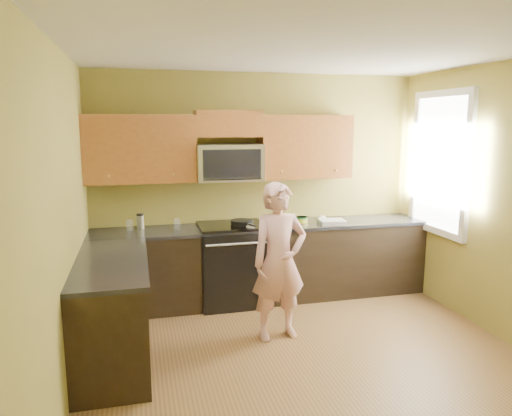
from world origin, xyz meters
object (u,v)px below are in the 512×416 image
object	(u,v)px
butter_tub	(302,223)
microwave	(229,180)
frying_pan	(242,225)
travel_mug	(141,229)
woman	(279,262)
stove	(232,264)

from	to	relation	value
butter_tub	microwave	bearing A→B (deg)	173.37
frying_pan	travel_mug	distance (m)	1.16
woman	butter_tub	world-z (taller)	woman
woman	frying_pan	world-z (taller)	woman
woman	frying_pan	xyz separation A→B (m)	(-0.16, 0.96, 0.17)
stove	butter_tub	xyz separation A→B (m)	(0.88, 0.02, 0.45)
woman	travel_mug	xyz separation A→B (m)	(-1.30, 1.17, 0.14)
woman	travel_mug	distance (m)	1.75
butter_tub	travel_mug	distance (m)	1.90
woman	frying_pan	bearing A→B (deg)	92.29
stove	microwave	xyz separation A→B (m)	(0.00, 0.12, 0.97)
woman	butter_tub	xyz separation A→B (m)	(0.60, 1.04, 0.14)
stove	frying_pan	world-z (taller)	frying_pan
microwave	frying_pan	size ratio (longest dim) A/B	1.65
travel_mug	woman	bearing A→B (deg)	-41.99
travel_mug	frying_pan	bearing A→B (deg)	-10.16
travel_mug	microwave	bearing A→B (deg)	-1.58
microwave	woman	xyz separation A→B (m)	(0.27, -1.14, -0.67)
stove	woman	distance (m)	1.09
butter_tub	travel_mug	size ratio (longest dim) A/B	0.74
microwave	woman	bearing A→B (deg)	-76.51
frying_pan	travel_mug	xyz separation A→B (m)	(-1.14, 0.20, -0.03)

